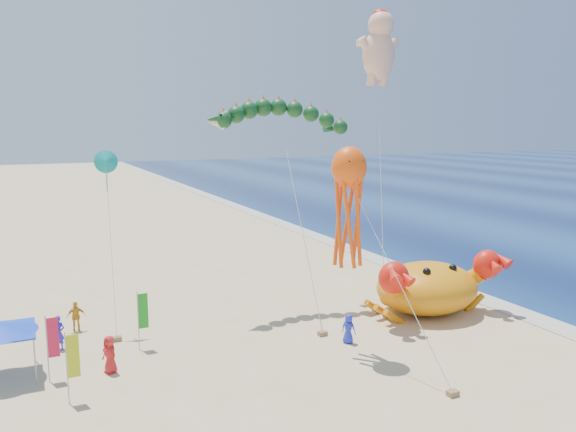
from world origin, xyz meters
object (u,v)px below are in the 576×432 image
at_px(cherub_kite, 379,46).
at_px(octopus_kite, 349,198).
at_px(dragon_kite, 280,121).
at_px(crab_inflatable, 429,286).

height_order(cherub_kite, octopus_kite, cherub_kite).
bearing_deg(octopus_kite, cherub_kite, 50.79).
bearing_deg(dragon_kite, octopus_kite, -90.63).
distance_m(cherub_kite, octopus_kite, 17.85).
height_order(dragon_kite, cherub_kite, cherub_kite).
relative_size(dragon_kite, octopus_kite, 1.22).
distance_m(crab_inflatable, cherub_kite, 18.13).
bearing_deg(crab_inflatable, cherub_kite, 78.63).
bearing_deg(dragon_kite, crab_inflatable, -35.82).
distance_m(crab_inflatable, octopus_kite, 10.56).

